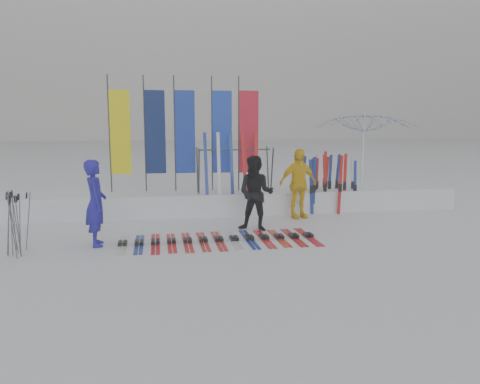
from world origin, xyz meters
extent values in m
plane|color=white|center=(0.00, 0.00, 0.00)|extent=(120.00, 120.00, 0.00)
cube|color=white|center=(0.00, 4.60, 0.30)|extent=(14.00, 1.60, 0.60)
imported|color=#1E1B9F|center=(-2.84, 1.34, 0.89)|extent=(0.52, 0.70, 1.78)
imported|color=black|center=(0.67, 2.10, 0.88)|extent=(1.06, 0.96, 1.76)
imported|color=yellow|center=(2.07, 3.34, 0.92)|extent=(1.15, 0.67, 1.84)
imported|color=white|center=(4.71, 5.10, 1.45)|extent=(3.48, 3.54, 2.90)
cube|color=silver|center=(-2.33, 1.25, 0.04)|extent=(0.17, 1.63, 0.07)
cube|color=navy|center=(-2.00, 1.25, 0.04)|extent=(0.17, 1.57, 0.07)
cube|color=red|center=(-1.66, 1.25, 0.04)|extent=(0.17, 1.69, 0.07)
cube|color=red|center=(-1.33, 1.25, 0.04)|extent=(0.17, 1.60, 0.07)
cube|color=red|center=(-1.00, 1.25, 0.04)|extent=(0.17, 1.67, 0.07)
cube|color=red|center=(-0.66, 1.25, 0.04)|extent=(0.17, 1.63, 0.07)
cube|color=#B0210E|center=(-0.33, 1.25, 0.04)|extent=(0.17, 1.68, 0.07)
cube|color=silver|center=(0.00, 1.25, 0.04)|extent=(0.17, 1.68, 0.07)
cube|color=navy|center=(0.34, 1.25, 0.04)|extent=(0.17, 1.66, 0.07)
cube|color=red|center=(0.67, 1.25, 0.04)|extent=(0.17, 1.64, 0.07)
cube|color=red|center=(1.01, 1.25, 0.04)|extent=(0.17, 1.56, 0.07)
cube|color=#AD0D13|center=(1.34, 1.25, 0.04)|extent=(0.17, 1.63, 0.07)
cube|color=red|center=(1.67, 1.25, 0.04)|extent=(0.17, 1.68, 0.07)
cylinder|color=#595B60|center=(-4.41, 1.30, 0.61)|extent=(0.06, 0.11, 1.21)
cylinder|color=#595B60|center=(-4.21, 0.72, 0.60)|extent=(0.06, 0.15, 1.19)
cylinder|color=#595B60|center=(-4.36, 1.06, 0.61)|extent=(0.16, 0.09, 1.22)
cylinder|color=#595B60|center=(-4.15, 1.30, 0.59)|extent=(0.13, 0.15, 1.16)
cylinder|color=#595B60|center=(-4.33, 0.85, 0.57)|extent=(0.02, 0.11, 1.14)
cylinder|color=#595B60|center=(-4.17, 0.72, 0.60)|extent=(0.04, 0.06, 1.20)
cylinder|color=#595B60|center=(-4.38, 0.84, 0.63)|extent=(0.08, 0.13, 1.25)
cylinder|color=#595B60|center=(-4.26, 0.64, 0.61)|extent=(0.16, 0.15, 1.21)
cylinder|color=#595B60|center=(-4.25, 1.11, 0.59)|extent=(0.10, 0.14, 1.17)
cylinder|color=#595B60|center=(-4.42, 0.97, 0.61)|extent=(0.09, 0.16, 1.20)
cylinder|color=#383A3F|center=(-2.85, 4.89, 2.20)|extent=(0.04, 0.04, 3.20)
cube|color=#F4EC0C|center=(-2.56, 4.89, 2.25)|extent=(0.55, 0.03, 2.30)
cylinder|color=#383A3F|center=(-1.90, 4.87, 2.20)|extent=(0.04, 0.04, 3.20)
cube|color=navy|center=(-1.61, 4.87, 2.25)|extent=(0.55, 0.03, 2.30)
cylinder|color=#383A3F|center=(-1.08, 4.81, 2.20)|extent=(0.04, 0.04, 3.20)
cube|color=#1734AE|center=(-0.79, 4.81, 2.25)|extent=(0.55, 0.03, 2.30)
cylinder|color=#383A3F|center=(-0.04, 4.76, 2.20)|extent=(0.04, 0.04, 3.20)
cube|color=blue|center=(0.25, 4.76, 2.25)|extent=(0.55, 0.03, 2.30)
cylinder|color=#383A3F|center=(0.71, 4.65, 2.20)|extent=(0.04, 0.04, 3.20)
cube|color=red|center=(1.00, 4.65, 2.25)|extent=(0.55, 0.03, 2.30)
cylinder|color=#383A3F|center=(-0.49, 3.95, 1.23)|extent=(0.04, 0.30, 1.23)
cylinder|color=#383A3F|center=(-0.49, 4.45, 1.23)|extent=(0.04, 0.30, 1.23)
cylinder|color=#383A3F|center=(1.51, 3.95, 1.23)|extent=(0.04, 0.30, 1.23)
cylinder|color=#383A3F|center=(1.51, 4.45, 1.23)|extent=(0.04, 0.30, 1.23)
cylinder|color=#383A3F|center=(0.51, 4.20, 1.78)|extent=(2.00, 0.04, 0.04)
cube|color=red|center=(3.30, 4.67, 0.84)|extent=(0.09, 0.04, 1.68)
cube|color=red|center=(3.62, 3.93, 0.83)|extent=(0.09, 0.04, 1.66)
cube|color=navy|center=(2.79, 4.15, 0.77)|extent=(0.09, 0.03, 1.54)
cube|color=navy|center=(3.92, 3.90, 0.73)|extent=(0.09, 0.04, 1.46)
cube|color=silver|center=(4.04, 4.32, 0.78)|extent=(0.09, 0.02, 1.57)
cube|color=red|center=(3.38, 4.79, 0.76)|extent=(0.09, 0.03, 1.52)
cube|color=navy|center=(3.58, 4.40, 0.81)|extent=(0.09, 0.04, 1.61)
cube|color=navy|center=(2.56, 4.45, 0.79)|extent=(0.09, 0.03, 1.57)
cube|color=red|center=(2.72, 4.04, 0.75)|extent=(0.09, 0.05, 1.50)
cube|color=red|center=(3.01, 3.84, 0.82)|extent=(0.09, 0.04, 1.63)
cube|color=navy|center=(3.34, 4.37, 0.80)|extent=(0.09, 0.03, 1.60)
cube|color=silver|center=(3.00, 4.51, 0.81)|extent=(0.09, 0.03, 1.62)
cube|color=navy|center=(2.59, 3.79, 0.76)|extent=(0.09, 0.04, 1.52)
cube|color=red|center=(3.39, 3.68, 0.81)|extent=(0.09, 0.03, 1.62)
cube|color=red|center=(2.91, 4.33, 0.76)|extent=(0.09, 0.04, 1.51)
cube|color=navy|center=(2.67, 3.78, 0.80)|extent=(0.09, 0.02, 1.59)
camera|label=1|loc=(-1.59, -8.43, 2.52)|focal=35.00mm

